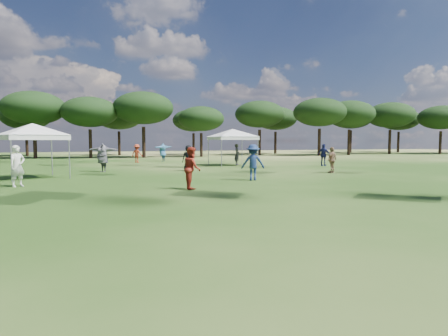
# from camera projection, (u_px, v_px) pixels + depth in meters

# --- Properties ---
(tree_line) EXTENTS (108.78, 17.63, 7.77)m
(tree_line) POSITION_uv_depth(u_px,v_px,m) (133.00, 112.00, 45.75)
(tree_line) COLOR black
(tree_line) RESTS_ON ground
(tent_left) EXTENTS (5.23, 5.23, 3.13)m
(tent_left) POSITION_uv_depth(u_px,v_px,m) (32.00, 126.00, 19.16)
(tent_left) COLOR gray
(tent_left) RESTS_ON ground
(tent_right) EXTENTS (6.40, 6.40, 3.16)m
(tent_right) POSITION_uv_depth(u_px,v_px,m) (232.00, 131.00, 29.30)
(tent_right) COLOR gray
(tent_right) RESTS_ON ground
(festival_crowd) EXTENTS (30.47, 22.06, 1.79)m
(festival_crowd) POSITION_uv_depth(u_px,v_px,m) (114.00, 158.00, 23.80)
(festival_crowd) COLOR #998553
(festival_crowd) RESTS_ON ground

